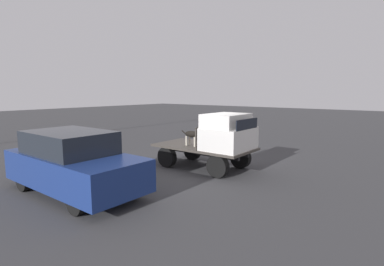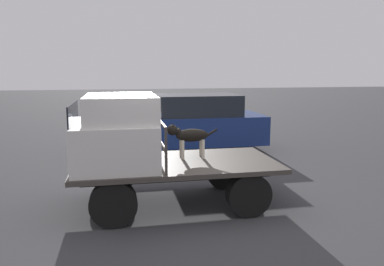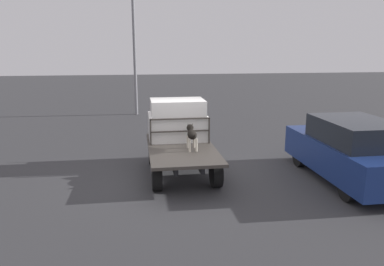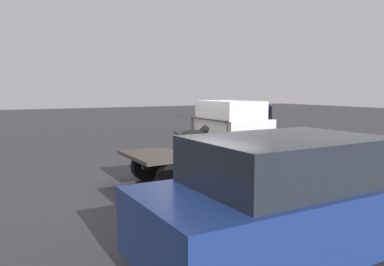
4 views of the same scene
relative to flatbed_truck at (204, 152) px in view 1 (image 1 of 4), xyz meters
name	(u,v)px [view 1 (image 1 of 4)]	position (x,y,z in m)	size (l,w,h in m)	color
ground_plane	(204,167)	(0.00, 0.00, -0.57)	(80.00, 80.00, 0.00)	#38383A
flatbed_truck	(204,152)	(0.00, 0.00, 0.00)	(3.55, 1.83, 0.80)	black
truck_cab	(228,133)	(1.01, 0.00, 0.80)	(1.37, 1.71, 1.20)	silver
truck_headboard	(210,133)	(0.28, 0.00, 0.73)	(0.04, 1.71, 0.76)	#3D3833
dog	(194,134)	(-0.26, -0.25, 0.65)	(0.98, 0.24, 0.66)	beige
parked_sedan	(74,163)	(-1.17, -4.38, 0.27)	(4.27, 1.84, 1.69)	black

